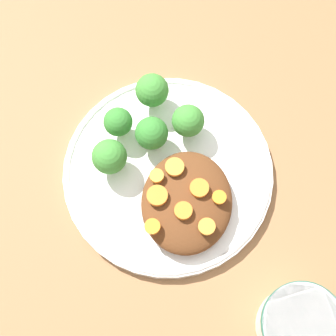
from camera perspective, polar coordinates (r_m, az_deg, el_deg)
name	(u,v)px	position (r m, az deg, el deg)	size (l,w,h in m)	color
ground_plane	(168,175)	(0.77, 0.00, -0.73)	(4.00, 4.00, 0.00)	#8C603D
plate	(168,173)	(0.76, 0.00, -0.50)	(0.28, 0.28, 0.02)	white
dip_bowl	(300,326)	(0.72, 13.26, -15.32)	(0.10, 0.10, 0.05)	white
stew_mound	(187,202)	(0.72, 1.92, -3.48)	(0.14, 0.12, 0.04)	#5B3319
broccoli_floret_0	(188,121)	(0.74, 2.05, 4.78)	(0.04, 0.04, 0.06)	#759E51
broccoli_floret_1	(152,91)	(0.76, -1.63, 7.87)	(0.05, 0.05, 0.06)	#7FA85B
broccoli_floret_2	(110,155)	(0.73, -5.93, 1.36)	(0.05, 0.05, 0.06)	#7FA85B
broccoli_floret_3	(152,134)	(0.74, -1.68, 3.50)	(0.04, 0.04, 0.06)	#7FA85B
broccoli_floret_4	(118,122)	(0.75, -5.09, 4.65)	(0.04, 0.04, 0.05)	#7FA85B
carrot_slice_0	(207,227)	(0.69, 3.96, -5.96)	(0.02, 0.02, 0.01)	orange
carrot_slice_1	(219,197)	(0.71, 5.22, -2.97)	(0.02, 0.02, 0.00)	orange
carrot_slice_2	(175,167)	(0.71, 0.68, 0.10)	(0.02, 0.02, 0.01)	orange
carrot_slice_3	(157,196)	(0.70, -1.10, -2.82)	(0.03, 0.03, 0.01)	orange
carrot_slice_4	(152,226)	(0.69, -1.60, -5.95)	(0.02, 0.02, 0.00)	orange
carrot_slice_5	(183,211)	(0.70, 1.56, -4.36)	(0.02, 0.02, 0.01)	orange
carrot_slice_6	(157,176)	(0.71, -1.16, -0.81)	(0.02, 0.02, 0.01)	orange
carrot_slice_7	(199,188)	(0.71, 3.20, -2.05)	(0.02, 0.02, 0.01)	orange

